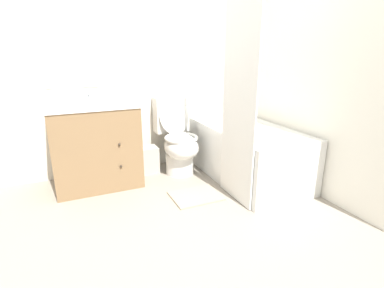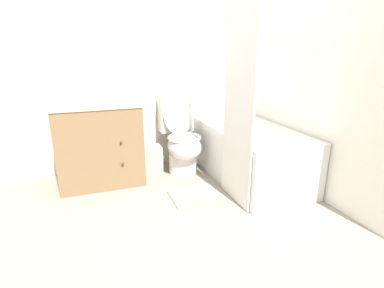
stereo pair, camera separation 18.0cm
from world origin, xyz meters
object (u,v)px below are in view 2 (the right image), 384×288
object	(u,v)px
toilet	(182,140)
wastebasket	(151,159)
bathtub	(249,153)
bath_towel_folded	(259,136)
vanity_cabinet	(99,142)
tissue_box	(104,95)
sink_faucet	(94,95)
bath_mat	(195,196)
hand_towel_folded	(68,103)

from	to	relation	value
toilet	wastebasket	size ratio (longest dim) A/B	2.85
toilet	bathtub	size ratio (longest dim) A/B	0.58
toilet	bath_towel_folded	distance (m)	0.94
vanity_cabinet	toilet	size ratio (longest dim) A/B	1.00
toilet	tissue_box	distance (m)	0.93
bathtub	tissue_box	xyz separation A→B (m)	(-1.38, 0.54, 0.60)
vanity_cabinet	tissue_box	xyz separation A→B (m)	(0.09, 0.11, 0.45)
toilet	bath_towel_folded	bearing A→B (deg)	-58.48
sink_faucet	bathtub	world-z (taller)	sink_faucet
sink_faucet	toilet	size ratio (longest dim) A/B	0.17
vanity_cabinet	bathtub	size ratio (longest dim) A/B	0.58
tissue_box	wastebasket	bearing A→B (deg)	-3.47
bathtub	bath_towel_folded	xyz separation A→B (m)	(-0.14, -0.38, 0.30)
sink_faucet	bath_mat	xyz separation A→B (m)	(0.78, -0.88, -0.85)
vanity_cabinet	wastebasket	bearing A→B (deg)	8.67
bathtub	wastebasket	distance (m)	1.08
hand_towel_folded	sink_faucet	bearing A→B (deg)	56.70
sink_faucet	bath_mat	size ratio (longest dim) A/B	0.32
bathtub	vanity_cabinet	bearing A→B (deg)	163.72
toilet	hand_towel_folded	size ratio (longest dim) A/B	3.16
hand_towel_folded	bath_mat	distance (m)	1.42
sink_faucet	toilet	distance (m)	1.02
bath_towel_folded	tissue_box	bearing A→B (deg)	143.41
tissue_box	hand_towel_folded	xyz separation A→B (m)	(-0.34, -0.27, -0.02)
hand_towel_folded	bath_towel_folded	distance (m)	1.73
sink_faucet	bathtub	bearing A→B (deg)	-23.43
toilet	tissue_box	world-z (taller)	tissue_box
toilet	tissue_box	size ratio (longest dim) A/B	6.46
toilet	vanity_cabinet	bearing A→B (deg)	177.74
bathtub	hand_towel_folded	distance (m)	1.83
sink_faucet	bathtub	size ratio (longest dim) A/B	0.10
vanity_cabinet	bath_towel_folded	xyz separation A→B (m)	(1.33, -0.81, 0.15)
sink_faucet	wastebasket	bearing A→B (deg)	-13.33
vanity_cabinet	hand_towel_folded	bearing A→B (deg)	-146.74
sink_faucet	bath_towel_folded	distance (m)	1.70
wastebasket	bath_towel_folded	world-z (taller)	bath_towel_folded
wastebasket	hand_towel_folded	bearing A→B (deg)	-162.85
toilet	bath_towel_folded	xyz separation A→B (m)	(0.48, -0.78, 0.21)
vanity_cabinet	wastebasket	size ratio (longest dim) A/B	2.85
vanity_cabinet	wastebasket	xyz separation A→B (m)	(0.53, 0.08, -0.28)
tissue_box	bath_towel_folded	xyz separation A→B (m)	(1.24, -0.92, -0.30)
sink_faucet	toilet	xyz separation A→B (m)	(0.86, -0.24, -0.49)
toilet	wastebasket	distance (m)	0.41
toilet	bath_towel_folded	world-z (taller)	toilet
toilet	bath_mat	distance (m)	0.74
tissue_box	bath_towel_folded	world-z (taller)	tissue_box
tissue_box	hand_towel_folded	bearing A→B (deg)	-141.59
hand_towel_folded	tissue_box	bearing A→B (deg)	38.41
vanity_cabinet	bathtub	xyz separation A→B (m)	(1.47, -0.43, -0.15)
bath_mat	bath_towel_folded	bearing A→B (deg)	-13.85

